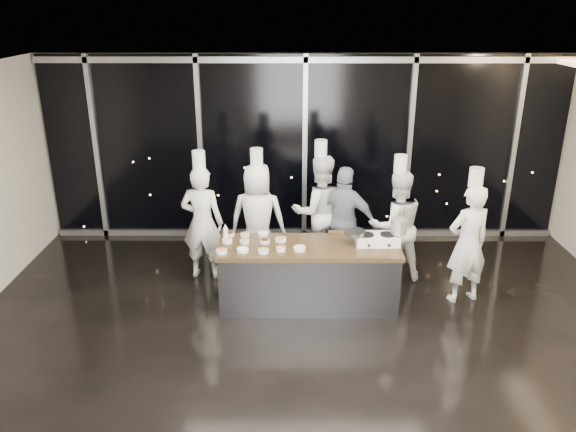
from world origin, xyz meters
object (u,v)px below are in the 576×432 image
stove (377,239)px  chef_left (258,218)px  frying_pan (354,232)px  chef_right (396,225)px  chef_far_left (202,222)px  stock_pot (399,226)px  chef_center (319,211)px  demo_counter (308,275)px  guest (345,221)px  chef_side (468,243)px

stove → chef_left: bearing=147.4°
frying_pan → chef_right: (0.71, 0.74, -0.20)m
stove → chef_far_left: bearing=160.6°
stock_pot → chef_right: size_ratio=0.11×
stock_pot → chef_center: (-1.01, 1.20, -0.23)m
demo_counter → frying_pan: (0.62, 0.07, 0.61)m
frying_pan → chef_far_left: chef_far_left is taller
guest → chef_far_left: bearing=26.5°
stove → chef_left: chef_left is taller
chef_side → demo_counter: bearing=-14.0°
chef_side → chef_far_left: bearing=-28.6°
stove → stock_pot: stock_pot is taller
chef_side → stock_pot: bearing=-14.4°
frying_pan → stock_pot: size_ratio=2.38×
chef_far_left → guest: (2.15, 0.12, -0.04)m
chef_left → chef_right: size_ratio=1.01×
chef_right → demo_counter: bearing=21.3°
stock_pot → chef_right: 0.78m
demo_counter → chef_right: size_ratio=1.27×
chef_center → guest: bearing=130.9°
demo_counter → chef_center: bearing=80.8°
chef_center → stock_pot: bearing=118.9°
chef_right → chef_side: size_ratio=1.00×
stock_pot → guest: size_ratio=0.12×
demo_counter → chef_center: 1.38m
demo_counter → chef_left: (-0.75, 1.08, 0.43)m
stove → guest: guest is taller
stove → chef_center: 1.41m
demo_counter → chef_far_left: bearing=150.9°
chef_left → frying_pan: bearing=148.1°
demo_counter → frying_pan: 0.87m
frying_pan → chef_side: size_ratio=0.26×
stock_pot → chef_side: size_ratio=0.11×
stock_pot → chef_left: bearing=153.2°
stove → chef_side: size_ratio=0.30×
chef_center → chef_left: bearing=0.6°
chef_far_left → frying_pan: bearing=168.1°
demo_counter → frying_pan: size_ratio=4.90×
demo_counter → stove: stove is taller
stove → chef_far_left: 2.63m
demo_counter → chef_left: 1.38m
demo_counter → frying_pan: bearing=6.1°
frying_pan → chef_right: 1.05m
stock_pot → chef_far_left: chef_far_left is taller
stove → frying_pan: frying_pan is taller
demo_counter → chef_side: size_ratio=1.26×
chef_far_left → guest: bearing=-168.3°
guest → chef_right: (0.75, -0.19, 0.01)m
frying_pan → chef_left: chef_left is taller
stove → chef_center: bearing=119.1°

